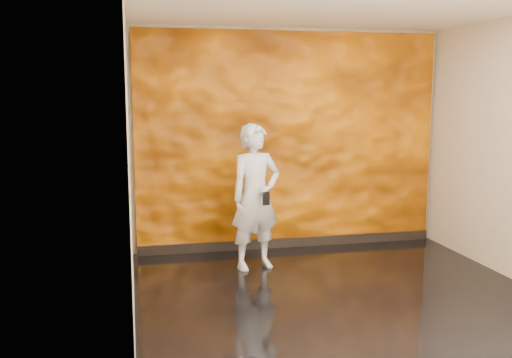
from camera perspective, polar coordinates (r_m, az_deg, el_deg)
name	(u,v)px	position (r m, az deg, el deg)	size (l,w,h in m)	color
room	(346,156)	(5.45, 8.99, 2.24)	(4.02, 4.02, 2.81)	black
feature_wall	(290,141)	(7.30, 3.38, 3.78)	(3.90, 0.06, 2.75)	orange
baseboard	(290,242)	(7.49, 3.37, -6.35)	(3.90, 0.04, 0.12)	black
man	(256,197)	(6.45, -0.04, -1.81)	(0.60, 0.40, 1.65)	#ABB1BC
phone	(266,198)	(6.24, 1.03, -1.96)	(0.08, 0.02, 0.15)	black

